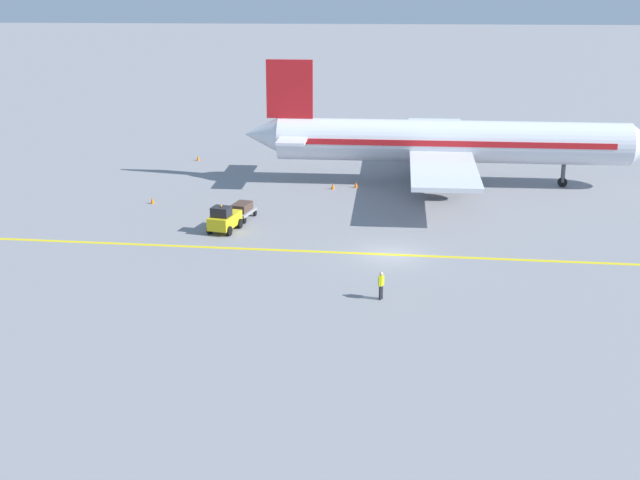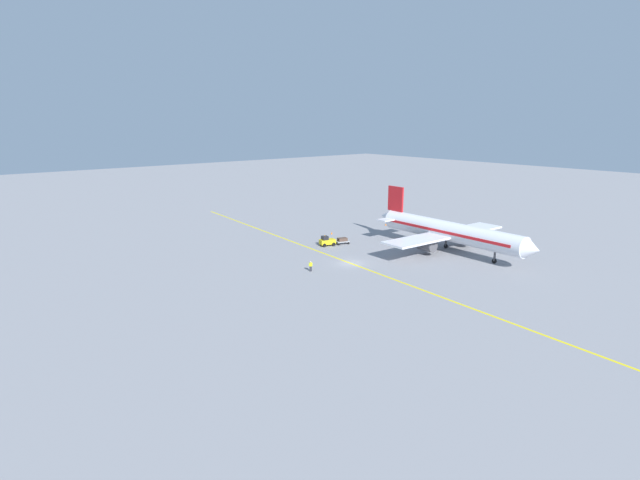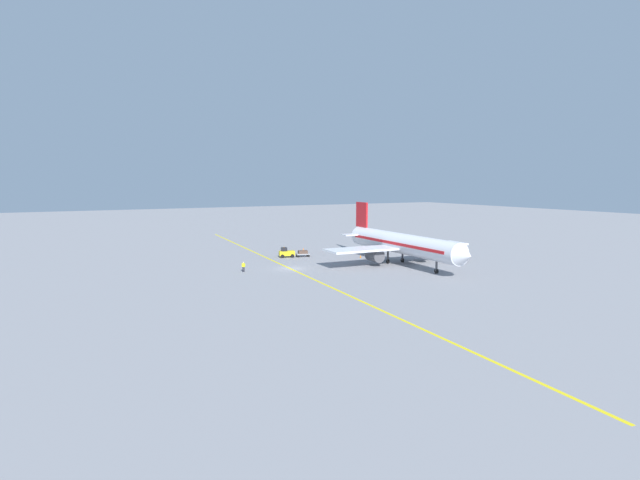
{
  "view_description": "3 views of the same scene",
  "coord_description": "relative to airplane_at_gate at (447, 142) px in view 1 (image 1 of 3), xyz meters",
  "views": [
    {
      "loc": [
        56.52,
        -2.06,
        19.31
      ],
      "look_at": [
        3.34,
        -4.59,
        2.04
      ],
      "focal_mm": 50.0,
      "sensor_mm": 36.0,
      "label": 1
    },
    {
      "loc": [
        55.37,
        59.42,
        23.68
      ],
      "look_at": [
        4.19,
        -3.16,
        4.14
      ],
      "focal_mm": 28.0,
      "sensor_mm": 36.0,
      "label": 2
    },
    {
      "loc": [
        35.17,
        76.12,
        14.82
      ],
      "look_at": [
        -5.44,
        0.62,
        4.67
      ],
      "focal_mm": 28.0,
      "sensor_mm": 36.0,
      "label": 3
    }
  ],
  "objects": [
    {
      "name": "ground_plane",
      "position": [
        19.27,
        -5.25,
        -3.71
      ],
      "size": [
        400.0,
        400.0,
        0.0
      ],
      "primitive_type": "plane",
      "color": "gray"
    },
    {
      "name": "apron_yellow_centreline",
      "position": [
        19.27,
        -5.25,
        -3.71
      ],
      "size": [
        9.77,
        119.66,
        0.01
      ],
      "primitive_type": "cube",
      "rotation": [
        0.0,
        0.0,
        -0.08
      ],
      "color": "yellow",
      "rests_on": "ground"
    },
    {
      "name": "airplane_at_gate",
      "position": [
        0.0,
        0.0,
        0.0
      ],
      "size": [
        28.19,
        35.5,
        10.6
      ],
      "color": "silver",
      "rests_on": "ground"
    },
    {
      "name": "baggage_tug_white",
      "position": [
        14.57,
        -17.16,
        -2.81
      ],
      "size": [
        3.29,
        2.39,
        2.11
      ],
      "color": "gold",
      "rests_on": "ground"
    },
    {
      "name": "baggage_cart_trailing",
      "position": [
        11.39,
        -16.29,
        -2.95
      ],
      "size": [
        2.88,
        2.04,
        1.24
      ],
      "color": "gray",
      "rests_on": "ground"
    },
    {
      "name": "ground_crew_worker",
      "position": [
        27.33,
        -6.06,
        -2.8
      ],
      "size": [
        0.53,
        0.36,
        1.68
      ],
      "color": "#23232D",
      "rests_on": "ground"
    },
    {
      "name": "traffic_cone_near_nose",
      "position": [
        1.59,
        -7.75,
        -3.43
      ],
      "size": [
        0.32,
        0.32,
        0.55
      ],
      "primitive_type": "cone",
      "color": "orange",
      "rests_on": "ground"
    },
    {
      "name": "traffic_cone_mid_apron",
      "position": [
        -8.15,
        -23.16,
        -3.43
      ],
      "size": [
        0.32,
        0.32,
        0.55
      ],
      "primitive_type": "cone",
      "color": "orange",
      "rests_on": "ground"
    },
    {
      "name": "traffic_cone_by_wingtip",
      "position": [
        2.14,
        -9.72,
        -3.43
      ],
      "size": [
        0.32,
        0.32,
        0.55
      ],
      "primitive_type": "cone",
      "color": "orange",
      "rests_on": "ground"
    },
    {
      "name": "traffic_cone_far_edge",
      "position": [
        7.45,
        -24.07,
        -3.43
      ],
      "size": [
        0.32,
        0.32,
        0.55
      ],
      "primitive_type": "cone",
      "color": "orange",
      "rests_on": "ground"
    }
  ]
}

